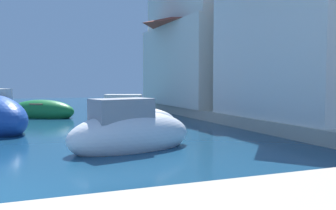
{
  "coord_description": "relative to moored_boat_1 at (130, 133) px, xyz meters",
  "views": [
    {
      "loc": [
        1.43,
        -6.97,
        2.0
      ],
      "look_at": [
        7.23,
        7.94,
        0.99
      ],
      "focal_mm": 39.99,
      "sensor_mm": 36.0,
      "label": 1
    }
  ],
  "objects": [
    {
      "name": "moored_boat_8",
      "position": [
        2.95,
        11.67,
        -0.16
      ],
      "size": [
        3.82,
        2.6,
        1.17
      ],
      "rotation": [
        0.0,
        0.0,
        0.4
      ],
      "color": "teal",
      "rests_on": "ground"
    },
    {
      "name": "quay_promenade",
      "position": [
        -0.03,
        -3.96,
        -0.23
      ],
      "size": [
        44.0,
        32.0,
        0.5
      ],
      "color": "#BCB29E",
      "rests_on": "ground"
    },
    {
      "name": "moored_boat_1",
      "position": [
        0.0,
        0.0,
        0.0
      ],
      "size": [
        4.24,
        2.55,
        1.84
      ],
      "rotation": [
        0.0,
        0.0,
        0.25
      ],
      "color": "white",
      "rests_on": "ground"
    },
    {
      "name": "waterfront_building_annex",
      "position": [
        8.65,
        11.79,
        4.5
      ],
      "size": [
        5.76,
        9.79,
        8.85
      ],
      "color": "silver",
      "rests_on": "quay_promenade"
    },
    {
      "name": "waterfront_building_main",
      "position": [
        8.65,
        2.06,
        3.66
      ],
      "size": [
        6.06,
        7.76,
        7.17
      ],
      "color": "white",
      "rests_on": "quay_promenade"
    },
    {
      "name": "waterfront_building_far",
      "position": [
        8.65,
        11.62,
        3.19
      ],
      "size": [
        6.59,
        10.13,
        6.23
      ],
      "color": "silver",
      "rests_on": "quay_promenade"
    },
    {
      "name": "moored_boat_6",
      "position": [
        -1.96,
        11.24,
        -0.13
      ],
      "size": [
        4.0,
        3.43,
        1.28
      ],
      "rotation": [
        0.0,
        0.0,
        5.66
      ],
      "color": "#197233",
      "rests_on": "ground"
    },
    {
      "name": "moored_boat_9",
      "position": [
        1.31,
        4.82,
        -0.05
      ],
      "size": [
        3.99,
        2.66,
        1.73
      ],
      "rotation": [
        0.0,
        0.0,
        5.9
      ],
      "color": "white",
      "rests_on": "ground"
    }
  ]
}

